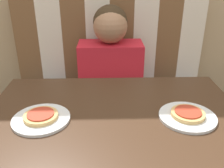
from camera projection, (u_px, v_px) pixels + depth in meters
booth_seat at (111, 124)px, 1.91m from camera, size 1.38×0.55×0.47m
booth_backrest at (110, 42)px, 1.87m from camera, size 1.38×0.09×0.69m
dining_table at (114, 133)px, 1.07m from camera, size 1.08×0.75×0.77m
person at (110, 54)px, 1.68m from camera, size 0.43×0.25×0.64m
plate_left at (41, 119)px, 0.99m from camera, size 0.23×0.23×0.01m
plate_right at (187, 117)px, 1.00m from camera, size 0.23×0.23×0.01m
pizza_left at (41, 116)px, 0.98m from camera, size 0.13×0.13×0.02m
pizza_right at (188, 113)px, 1.00m from camera, size 0.13×0.13×0.02m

